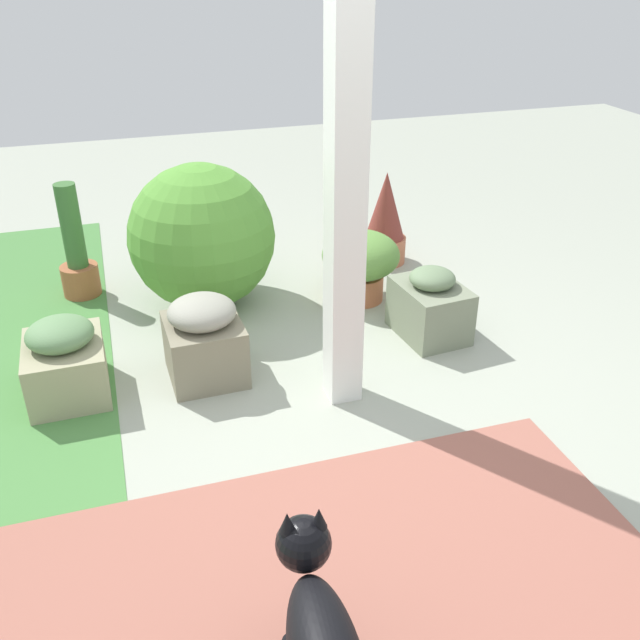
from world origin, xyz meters
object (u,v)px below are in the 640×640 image
at_px(stone_planter_far, 65,361).
at_px(stone_planter_nearest, 430,306).
at_px(terracotta_pot_spiky, 385,220).
at_px(terracotta_pot_broad, 361,261).
at_px(stone_planter_mid, 204,339).
at_px(terracotta_pot_tall, 77,257).
at_px(round_shrub, 202,237).
at_px(porch_pillar, 346,158).

bearing_deg(stone_planter_far, stone_planter_nearest, -89.66).
bearing_deg(terracotta_pot_spiky, terracotta_pot_broad, 144.10).
relative_size(stone_planter_mid, terracotta_pot_tall, 0.62).
xyz_separation_m(round_shrub, terracotta_pot_tall, (0.36, 0.76, -0.18)).
bearing_deg(stone_planter_nearest, stone_planter_far, 90.34).
distance_m(stone_planter_nearest, round_shrub, 1.44).
height_order(porch_pillar, round_shrub, porch_pillar).
bearing_deg(stone_planter_nearest, terracotta_pot_spiky, -8.01).
height_order(terracotta_pot_tall, terracotta_pot_spiky, terracotta_pot_tall).
relative_size(stone_planter_nearest, stone_planter_mid, 1.04).
height_order(porch_pillar, stone_planter_nearest, porch_pillar).
bearing_deg(porch_pillar, stone_planter_nearest, -57.70).
xyz_separation_m(porch_pillar, stone_planter_nearest, (0.43, -0.68, -1.03)).
bearing_deg(round_shrub, terracotta_pot_tall, 64.74).
bearing_deg(stone_planter_far, porch_pillar, -107.66).
relative_size(round_shrub, terracotta_pot_broad, 1.83).
bearing_deg(porch_pillar, stone_planter_far, 72.34).
xyz_separation_m(stone_planter_mid, round_shrub, (0.85, -0.14, 0.23)).
xyz_separation_m(porch_pillar, round_shrub, (1.23, 0.49, -0.77)).
bearing_deg(porch_pillar, round_shrub, 21.56).
bearing_deg(porch_pillar, terracotta_pot_tall, 38.05).
height_order(round_shrub, terracotta_pot_broad, round_shrub).
relative_size(round_shrub, terracotta_pot_tall, 1.20).
relative_size(stone_planter_nearest, terracotta_pot_tall, 0.64).
distance_m(round_shrub, terracotta_pot_spiky, 1.35).
bearing_deg(terracotta_pot_spiky, stone_planter_nearest, 171.99).
distance_m(terracotta_pot_spiky, terracotta_pot_broad, 0.64).
distance_m(round_shrub, terracotta_pot_broad, 0.99).
bearing_deg(round_shrub, stone_planter_nearest, -124.35).
xyz_separation_m(stone_planter_nearest, stone_planter_far, (-0.01, 2.00, 0.01)).
bearing_deg(terracotta_pot_tall, stone_planter_far, 176.28).
relative_size(stone_planter_mid, terracotta_pot_spiky, 0.70).
bearing_deg(stone_planter_mid, porch_pillar, -121.03).
xyz_separation_m(porch_pillar, stone_planter_mid, (0.38, 0.63, -1.00)).
relative_size(stone_planter_far, terracotta_pot_spiky, 0.72).
bearing_deg(stone_planter_nearest, round_shrub, 55.65).
distance_m(terracotta_pot_tall, terracotta_pot_broad, 1.81).
bearing_deg(terracotta_pot_broad, stone_planter_far, 107.63).
height_order(stone_planter_far, round_shrub, round_shrub).
xyz_separation_m(round_shrub, terracotta_pot_spiky, (0.27, -1.32, -0.13)).
bearing_deg(porch_pillar, terracotta_pot_spiky, -29.04).
bearing_deg(round_shrub, porch_pillar, -158.44).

